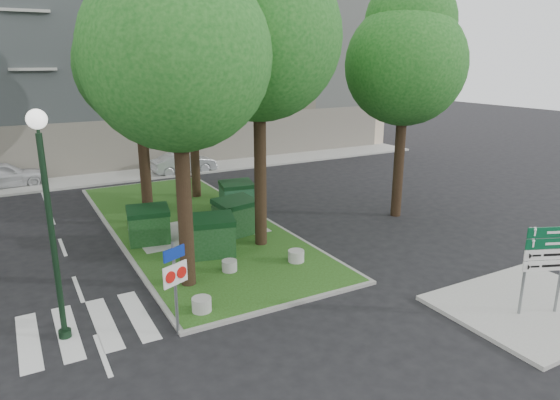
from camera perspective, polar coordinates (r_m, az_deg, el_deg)
ground at (r=14.24m, az=-1.11°, el=-12.46°), size 120.00×120.00×0.00m
median_island at (r=21.20m, az=-10.12°, el=-2.80°), size 6.00×16.00×0.12m
median_kerb at (r=21.20m, az=-10.11°, el=-2.83°), size 6.30×16.30×0.10m
sidewalk_corner at (r=15.96m, az=26.97°, el=-10.78°), size 5.00×4.00×0.12m
building_sidewalk at (r=30.89m, az=-17.45°, el=2.61°), size 42.00×3.00×0.12m
zebra_crossing at (r=14.43m, az=-17.69°, el=-12.83°), size 5.00×3.00×0.01m
apartment_building at (r=37.56m, az=-21.02°, el=16.77°), size 41.00×12.00×16.00m
tree_median_near_left at (r=14.36m, az=-11.59°, el=17.81°), size 5.20×5.20×10.53m
tree_median_near_right at (r=17.58m, az=-2.28°, el=19.87°), size 5.60×5.60×11.46m
tree_median_mid at (r=20.74m, az=-15.91°, el=15.91°), size 4.80×4.80×9.99m
tree_median_far at (r=24.58m, az=-10.24°, el=19.28°), size 5.80×5.80×11.93m
tree_street_right at (r=21.99m, az=14.29°, el=15.99°), size 5.00×5.00×10.06m
dumpster_a at (r=19.15m, az=-14.77°, el=-2.81°), size 1.67×1.30×1.41m
dumpster_b at (r=17.53m, az=-7.80°, el=-4.09°), size 1.77×1.43×1.45m
dumpster_c at (r=19.48m, az=-5.12°, el=-1.92°), size 1.78×1.41×1.47m
dumpster_d at (r=22.64m, az=-4.96°, el=0.47°), size 1.57×1.19×1.35m
bollard_left at (r=14.02m, az=-8.94°, el=-11.71°), size 0.54×0.54×0.38m
bollard_right at (r=17.00m, az=1.85°, el=-6.40°), size 0.55×0.55×0.39m
bollard_mid at (r=16.36m, az=-5.80°, el=-7.47°), size 0.50×0.50×0.35m
litter_bin at (r=24.67m, az=-6.53°, el=0.95°), size 0.38×0.38×0.66m
street_lamp at (r=12.77m, az=-25.04°, el=-0.07°), size 0.45×0.45×5.69m
traffic_sign_pole at (r=12.67m, az=-11.95°, el=-8.47°), size 0.70×0.35×2.50m
directional_sign at (r=14.90m, az=28.06°, el=-5.71°), size 1.15×0.50×2.45m
car_white at (r=30.67m, az=-29.11°, el=2.50°), size 4.37×2.01×1.45m
car_silver at (r=30.95m, az=-10.91°, el=4.17°), size 3.88×1.42×1.27m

